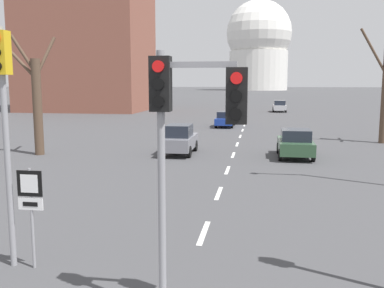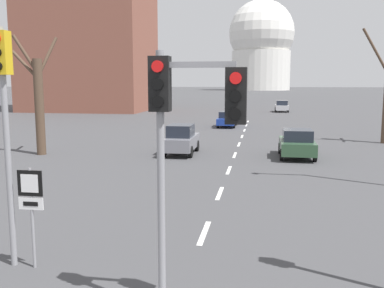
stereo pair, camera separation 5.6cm
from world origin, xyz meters
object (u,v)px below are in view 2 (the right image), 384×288
object	(u,v)px
traffic_signal_near_left	(4,103)
sedan_near_right	(297,143)
sedan_mid_centre	(227,119)
traffic_signal_centre_tall	(186,119)
route_sign_post	(31,201)
sedan_near_left	(181,139)
sedan_far_left	(282,106)

from	to	relation	value
traffic_signal_near_left	sedan_near_right	distance (m)	18.16
sedan_near_right	sedan_mid_centre	world-z (taller)	sedan_near_right
traffic_signal_centre_tall	sedan_mid_centre	world-z (taller)	traffic_signal_centre_tall
traffic_signal_near_left	route_sign_post	world-z (taller)	traffic_signal_near_left
sedan_near_left	sedan_far_left	bearing A→B (deg)	78.99
traffic_signal_near_left	sedan_mid_centre	world-z (taller)	traffic_signal_near_left
traffic_signal_centre_tall	sedan_near_right	size ratio (longest dim) A/B	1.24
traffic_signal_centre_tall	sedan_far_left	world-z (taller)	traffic_signal_centre_tall
traffic_signal_near_left	sedan_near_left	world-z (taller)	traffic_signal_near_left
traffic_signal_near_left	route_sign_post	distance (m)	2.29
traffic_signal_near_left	traffic_signal_centre_tall	size ratio (longest dim) A/B	1.14
sedan_near_left	route_sign_post	bearing A→B (deg)	-91.34
route_sign_post	sedan_near_right	world-z (taller)	route_sign_post
traffic_signal_centre_tall	sedan_near_left	size ratio (longest dim) A/B	1.24
route_sign_post	traffic_signal_near_left	bearing A→B (deg)	173.54
sedan_near_left	sedan_mid_centre	xyz separation A→B (m)	(1.40, 16.57, -0.13)
sedan_near_right	traffic_signal_near_left	bearing A→B (deg)	-115.63
sedan_near_left	sedan_far_left	world-z (taller)	sedan_near_left
sedan_near_right	sedan_mid_centre	bearing A→B (deg)	107.95
route_sign_post	sedan_far_left	size ratio (longest dim) A/B	0.59
sedan_near_right	route_sign_post	bearing A→B (deg)	-113.92
traffic_signal_centre_tall	traffic_signal_near_left	bearing A→B (deg)	161.37
sedan_far_left	traffic_signal_centre_tall	bearing A→B (deg)	-94.11
sedan_mid_centre	sedan_far_left	size ratio (longest dim) A/B	1.13
sedan_far_left	sedan_mid_centre	bearing A→B (deg)	-105.43
traffic_signal_centre_tall	sedan_far_left	size ratio (longest dim) A/B	1.21
sedan_far_left	traffic_signal_near_left	bearing A→B (deg)	-98.77
route_sign_post	sedan_far_left	xyz separation A→B (m)	(7.95, 55.24, -0.75)
sedan_near_left	sedan_mid_centre	bearing A→B (deg)	85.16
traffic_signal_centre_tall	sedan_near_right	xyz separation A→B (m)	(3.31, 17.64, -2.84)
traffic_signal_centre_tall	sedan_near_left	xyz separation A→B (m)	(-3.50, 17.76, -2.78)
sedan_near_right	sedan_far_left	size ratio (longest dim) A/B	0.97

